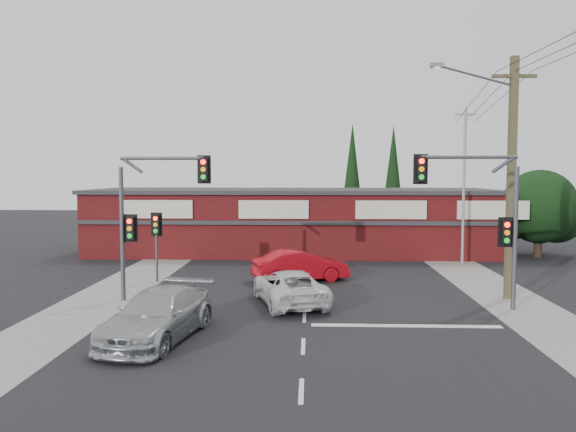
{
  "coord_description": "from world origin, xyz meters",
  "views": [
    {
      "loc": [
        0.2,
        -20.55,
        5.2
      ],
      "look_at": [
        -0.74,
        3.0,
        3.45
      ],
      "focal_mm": 35.0,
      "sensor_mm": 36.0,
      "label": 1
    }
  ],
  "objects_px": {
    "red_sedan": "(300,266)",
    "utility_pole": "(508,170)",
    "white_suv": "(290,287)",
    "shop_building": "(292,220)",
    "silver_suv": "(158,315)"
  },
  "relations": [
    {
      "from": "silver_suv",
      "to": "utility_pole",
      "type": "height_order",
      "value": "utility_pole"
    },
    {
      "from": "white_suv",
      "to": "red_sedan",
      "type": "distance_m",
      "value": 4.88
    },
    {
      "from": "white_suv",
      "to": "silver_suv",
      "type": "relative_size",
      "value": 0.93
    },
    {
      "from": "red_sedan",
      "to": "white_suv",
      "type": "bearing_deg",
      "value": 156.46
    },
    {
      "from": "shop_building",
      "to": "utility_pole",
      "type": "height_order",
      "value": "utility_pole"
    },
    {
      "from": "silver_suv",
      "to": "utility_pole",
      "type": "xyz_separation_m",
      "value": [
        12.96,
        6.33,
        4.62
      ]
    },
    {
      "from": "shop_building",
      "to": "red_sedan",
      "type": "bearing_deg",
      "value": -86.07
    },
    {
      "from": "red_sedan",
      "to": "utility_pole",
      "type": "relative_size",
      "value": 0.46
    },
    {
      "from": "white_suv",
      "to": "red_sedan",
      "type": "relative_size",
      "value": 1.07
    },
    {
      "from": "silver_suv",
      "to": "shop_building",
      "type": "distance_m",
      "value": 20.68
    },
    {
      "from": "shop_building",
      "to": "white_suv",
      "type": "bearing_deg",
      "value": -88.61
    },
    {
      "from": "silver_suv",
      "to": "red_sedan",
      "type": "bearing_deg",
      "value": 76.8
    },
    {
      "from": "white_suv",
      "to": "red_sedan",
      "type": "height_order",
      "value": "red_sedan"
    },
    {
      "from": "white_suv",
      "to": "shop_building",
      "type": "distance_m",
      "value": 15.43
    },
    {
      "from": "white_suv",
      "to": "silver_suv",
      "type": "bearing_deg",
      "value": 35.51
    }
  ]
}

